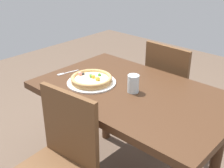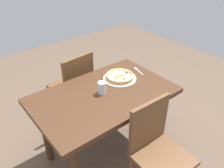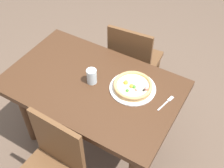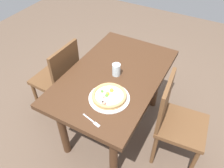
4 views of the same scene
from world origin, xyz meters
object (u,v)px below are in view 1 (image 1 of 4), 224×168
chair_near (172,89)px  fork (66,73)px  drinking_glass (133,84)px  chair_far (56,167)px  plate (92,82)px  pizza (91,79)px  dining_table (133,105)px

chair_near → fork: bearing=-120.9°
drinking_glass → chair_far: bearing=86.3°
plate → pizza: bearing=-40.9°
chair_near → plate: chair_near is taller
chair_near → drinking_glass: 0.69m
dining_table → plate: bearing=20.2°
fork → drinking_glass: size_ratio=1.47×
dining_table → chair_near: bearing=-83.6°
plate → fork: size_ratio=1.97×
pizza → drinking_glass: size_ratio=2.44×
plate → fork: (0.25, 0.01, -0.00)m
plate → pizza: size_ratio=1.19×
fork → drinking_glass: drinking_glass is taller
chair_near → pizza: (0.21, 0.71, 0.27)m
dining_table → pizza: 0.32m
chair_far → plate: 0.61m
chair_near → pizza: size_ratio=3.25×
drinking_glass → plate: bearing=17.2°
chair_near → drinking_glass: bearing=-81.2°
chair_far → fork: (0.50, -0.50, 0.24)m
fork → pizza: bearing=105.3°
chair_near → plate: 0.77m
dining_table → pizza: bearing=20.1°
chair_far → plate: bearing=-69.7°
pizza → fork: size_ratio=1.66×
dining_table → fork: fork is taller
dining_table → drinking_glass: (-0.01, 0.01, 0.16)m
dining_table → chair_near: size_ratio=1.41×
dining_table → chair_far: size_ratio=1.41×
chair_near → plate: bearing=-104.4°
chair_near → pizza: 0.78m
pizza → drinking_glass: drinking_glass is taller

